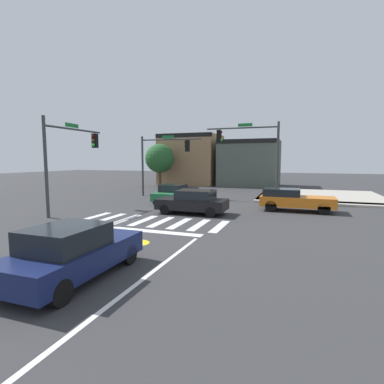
{
  "coord_description": "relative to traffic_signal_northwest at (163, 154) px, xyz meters",
  "views": [
    {
      "loc": [
        7.15,
        -18.25,
        3.21
      ],
      "look_at": [
        0.94,
        -0.9,
        1.22
      ],
      "focal_mm": 27.78,
      "sensor_mm": 36.0,
      "label": 1
    }
  ],
  "objects": [
    {
      "name": "ground_plane",
      "position": [
        3.93,
        -5.26,
        -3.75
      ],
      "size": [
        120.0,
        120.0,
        0.0
      ],
      "primitive_type": "plane",
      "color": "#353538"
    },
    {
      "name": "crosswalk_near",
      "position": [
        3.93,
        -9.76,
        -3.74
      ],
      "size": [
        7.73,
        2.75,
        0.01
      ],
      "color": "silver",
      "rests_on": "ground_plane"
    },
    {
      "name": "lane_markings",
      "position": [
        5.08,
        -16.69,
        -3.74
      ],
      "size": [
        6.8,
        18.75,
        0.01
      ],
      "color": "white",
      "rests_on": "ground_plane"
    },
    {
      "name": "bike_detector_marking",
      "position": [
        5.26,
        -13.64,
        -3.74
      ],
      "size": [
        0.98,
        0.98,
        0.01
      ],
      "color": "yellow",
      "rests_on": "ground_plane"
    },
    {
      "name": "curb_corner_northeast",
      "position": [
        12.42,
        4.16,
        -3.67
      ],
      "size": [
        10.0,
        10.6,
        0.15
      ],
      "color": "#B2AA9E",
      "rests_on": "ground_plane"
    },
    {
      "name": "storefront_row",
      "position": [
        0.94,
        13.95,
        -0.67
      ],
      "size": [
        14.97,
        6.78,
        6.49
      ],
      "color": "#93704C",
      "rests_on": "ground_plane"
    },
    {
      "name": "traffic_signal_northwest",
      "position": [
        0.0,
        0.0,
        0.0
      ],
      "size": [
        5.61,
        0.32,
        5.29
      ],
      "color": "#383A3D",
      "rests_on": "ground_plane"
    },
    {
      "name": "traffic_signal_northeast",
      "position": [
        7.58,
        -0.19,
        0.5
      ],
      "size": [
        5.62,
        0.32,
        6.06
      ],
      "rotation": [
        0.0,
        0.0,
        3.14
      ],
      "color": "#383A3D",
      "rests_on": "ground_plane"
    },
    {
      "name": "traffic_signal_southwest",
      "position": [
        -1.99,
        -8.97,
        0.08
      ],
      "size": [
        0.32,
        4.87,
        5.6
      ],
      "rotation": [
        0.0,
        0.0,
        1.57
      ],
      "color": "#383A3D",
      "rests_on": "ground_plane"
    },
    {
      "name": "car_navy",
      "position": [
        5.43,
        -17.29,
        -3.01
      ],
      "size": [
        1.83,
        4.17,
        1.5
      ],
      "rotation": [
        0.0,
        0.0,
        1.57
      ],
      "color": "#141E4C",
      "rests_on": "ground_plane"
    },
    {
      "name": "car_green",
      "position": [
        2.31,
        -3.09,
        -3.04
      ],
      "size": [
        1.83,
        4.25,
        1.39
      ],
      "rotation": [
        0.0,
        0.0,
        -1.57
      ],
      "color": "#1E6638",
      "rests_on": "ground_plane"
    },
    {
      "name": "car_black",
      "position": [
        5.2,
        -6.92,
        -3.02
      ],
      "size": [
        4.13,
        1.89,
        1.43
      ],
      "rotation": [
        0.0,
        0.0,
        3.14
      ],
      "color": "black",
      "rests_on": "ground_plane"
    },
    {
      "name": "car_orange",
      "position": [
        10.85,
        -3.9,
        -3.01
      ],
      "size": [
        4.45,
        1.83,
        1.4
      ],
      "color": "orange",
      "rests_on": "ground_plane"
    },
    {
      "name": "roadside_tree",
      "position": [
        -4.57,
        8.74,
        -0.36
      ],
      "size": [
        3.44,
        3.44,
        5.12
      ],
      "color": "#4C3823",
      "rests_on": "ground_plane"
    }
  ]
}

